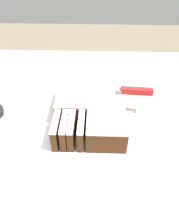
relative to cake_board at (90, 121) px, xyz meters
The scene contains 5 objects.
ground_plane 0.96m from the cake_board, 131.89° to the left, with size 8.00×8.00×0.00m, color #7F705B.
countertop 0.49m from the cake_board, 131.89° to the left, with size 1.40×1.10×0.96m.
cake_board is the anchor object (origin of this frame).
cake 0.05m from the cake_board, 53.09° to the left, with size 0.24×0.30×0.08m.
knife 0.18m from the cake_board, 24.71° to the left, with size 0.31×0.04×0.02m.
Camera 1 is at (0.07, -0.65, 1.50)m, focal length 35.00 mm.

